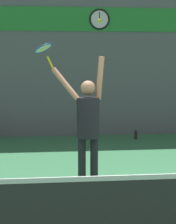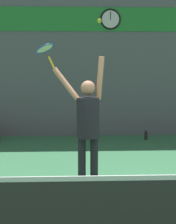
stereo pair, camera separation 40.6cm
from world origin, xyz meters
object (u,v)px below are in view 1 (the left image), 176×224
object	(u,v)px
tennis_ball	(100,21)
water_bottle	(136,135)
scoreboard_clock	(99,19)
tennis_racket	(44,49)
tennis_player	(88,121)

from	to	relation	value
tennis_ball	water_bottle	xyz separation A→B (m)	(1.59, 4.24, -2.62)
tennis_ball	scoreboard_clock	bearing A→B (deg)	82.18
tennis_racket	tennis_ball	xyz separation A→B (m)	(0.88, -0.47, 0.43)
scoreboard_clock	tennis_ball	size ratio (longest dim) A/B	8.50
tennis_player	water_bottle	size ratio (longest dim) A/B	8.86
tennis_ball	water_bottle	size ratio (longest dim) A/B	0.28
scoreboard_clock	tennis_ball	bearing A→B (deg)	-97.82
tennis_racket	tennis_ball	distance (m)	1.09
water_bottle	tennis_ball	bearing A→B (deg)	-110.61
tennis_player	water_bottle	world-z (taller)	tennis_player
scoreboard_clock	tennis_player	distance (m)	5.38
tennis_ball	tennis_racket	bearing A→B (deg)	151.75
tennis_player	tennis_racket	distance (m)	1.42
scoreboard_clock	tennis_player	world-z (taller)	scoreboard_clock
tennis_player	water_bottle	distance (m)	4.64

